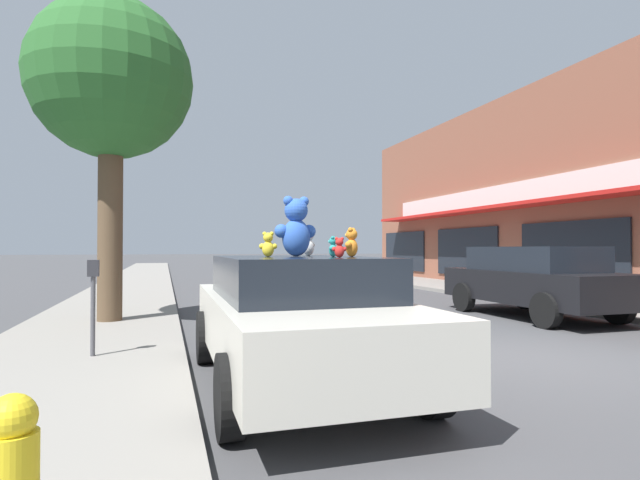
{
  "coord_description": "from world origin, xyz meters",
  "views": [
    {
      "loc": [
        -4.74,
        -5.97,
        1.54
      ],
      "look_at": [
        -1.96,
        2.93,
        1.7
      ],
      "focal_mm": 28.0,
      "sensor_mm": 36.0,
      "label": 1
    }
  ],
  "objects_px": {
    "parking_meter": "(93,295)",
    "parked_car_far_center": "(534,279)",
    "plush_art_car": "(296,315)",
    "teddy_bear_giant": "(296,227)",
    "teddy_bear_red": "(339,248)",
    "street_tree": "(111,82)",
    "teddy_bear_orange": "(352,243)",
    "teddy_bear_teal": "(333,247)",
    "teddy_bear_white": "(308,243)",
    "teddy_bear_yellow": "(268,245)"
  },
  "relations": [
    {
      "from": "teddy_bear_white",
      "to": "teddy_bear_yellow",
      "type": "distance_m",
      "value": 0.97
    },
    {
      "from": "teddy_bear_yellow",
      "to": "street_tree",
      "type": "height_order",
      "value": "street_tree"
    },
    {
      "from": "teddy_bear_giant",
      "to": "teddy_bear_red",
      "type": "distance_m",
      "value": 1.02
    },
    {
      "from": "teddy_bear_orange",
      "to": "teddy_bear_red",
      "type": "xyz_separation_m",
      "value": [
        -0.28,
        -0.38,
        -0.06
      ]
    },
    {
      "from": "parked_car_far_center",
      "to": "teddy_bear_white",
      "type": "bearing_deg",
      "value": -154.13
    },
    {
      "from": "plush_art_car",
      "to": "teddy_bear_red",
      "type": "relative_size",
      "value": 21.25
    },
    {
      "from": "teddy_bear_giant",
      "to": "teddy_bear_teal",
      "type": "relative_size",
      "value": 3.12
    },
    {
      "from": "parking_meter",
      "to": "parked_car_far_center",
      "type": "bearing_deg",
      "value": 13.05
    },
    {
      "from": "teddy_bear_orange",
      "to": "plush_art_car",
      "type": "bearing_deg",
      "value": -70.17
    },
    {
      "from": "teddy_bear_white",
      "to": "parked_car_far_center",
      "type": "relative_size",
      "value": 0.08
    },
    {
      "from": "teddy_bear_teal",
      "to": "parking_meter",
      "type": "bearing_deg",
      "value": -95.39
    },
    {
      "from": "parking_meter",
      "to": "teddy_bear_yellow",
      "type": "bearing_deg",
      "value": -38.48
    },
    {
      "from": "teddy_bear_white",
      "to": "teddy_bear_red",
      "type": "bearing_deg",
      "value": 55.31
    },
    {
      "from": "teddy_bear_white",
      "to": "plush_art_car",
      "type": "bearing_deg",
      "value": 33.29
    },
    {
      "from": "parking_meter",
      "to": "teddy_bear_red",
      "type": "bearing_deg",
      "value": -41.36
    },
    {
      "from": "teddy_bear_red",
      "to": "parking_meter",
      "type": "height_order",
      "value": "teddy_bear_red"
    },
    {
      "from": "teddy_bear_giant",
      "to": "teddy_bear_yellow",
      "type": "relative_size",
      "value": 2.54
    },
    {
      "from": "teddy_bear_orange",
      "to": "street_tree",
      "type": "bearing_deg",
      "value": -110.81
    },
    {
      "from": "teddy_bear_white",
      "to": "parking_meter",
      "type": "distance_m",
      "value": 2.93
    },
    {
      "from": "teddy_bear_red",
      "to": "street_tree",
      "type": "bearing_deg",
      "value": -47.97
    },
    {
      "from": "teddy_bear_teal",
      "to": "street_tree",
      "type": "xyz_separation_m",
      "value": [
        -2.84,
        5.32,
        3.29
      ]
    },
    {
      "from": "parked_car_far_center",
      "to": "plush_art_car",
      "type": "bearing_deg",
      "value": -149.8
    },
    {
      "from": "plush_art_car",
      "to": "street_tree",
      "type": "xyz_separation_m",
      "value": [
        -2.46,
        5.17,
        4.06
      ]
    },
    {
      "from": "parked_car_far_center",
      "to": "teddy_bear_red",
      "type": "bearing_deg",
      "value": -144.75
    },
    {
      "from": "plush_art_car",
      "to": "street_tree",
      "type": "height_order",
      "value": "street_tree"
    },
    {
      "from": "teddy_bear_red",
      "to": "teddy_bear_yellow",
      "type": "xyz_separation_m",
      "value": [
        -0.61,
        0.71,
        0.04
      ]
    },
    {
      "from": "street_tree",
      "to": "teddy_bear_teal",
      "type": "bearing_deg",
      "value": -61.91
    },
    {
      "from": "plush_art_car",
      "to": "parked_car_far_center",
      "type": "height_order",
      "value": "parked_car_far_center"
    },
    {
      "from": "teddy_bear_orange",
      "to": "parking_meter",
      "type": "relative_size",
      "value": 0.26
    },
    {
      "from": "teddy_bear_white",
      "to": "teddy_bear_giant",
      "type": "bearing_deg",
      "value": 25.26
    },
    {
      "from": "parked_car_far_center",
      "to": "parking_meter",
      "type": "distance_m",
      "value": 9.04
    },
    {
      "from": "plush_art_car",
      "to": "teddy_bear_red",
      "type": "height_order",
      "value": "teddy_bear_red"
    },
    {
      "from": "teddy_bear_teal",
      "to": "parked_car_far_center",
      "type": "xyz_separation_m",
      "value": [
        6.09,
        3.93,
        -0.7
      ]
    },
    {
      "from": "teddy_bear_orange",
      "to": "parked_car_far_center",
      "type": "distance_m",
      "value": 7.15
    },
    {
      "from": "teddy_bear_giant",
      "to": "parked_car_far_center",
      "type": "distance_m",
      "value": 7.3
    },
    {
      "from": "teddy_bear_giant",
      "to": "teddy_bear_orange",
      "type": "distance_m",
      "value": 0.79
    },
    {
      "from": "parked_car_far_center",
      "to": "teddy_bear_teal",
      "type": "bearing_deg",
      "value": -147.2
    },
    {
      "from": "teddy_bear_giant",
      "to": "parking_meter",
      "type": "xyz_separation_m",
      "value": [
        -2.42,
        1.36,
        -0.87
      ]
    },
    {
      "from": "teddy_bear_giant",
      "to": "plush_art_car",
      "type": "bearing_deg",
      "value": 69.66
    },
    {
      "from": "teddy_bear_red",
      "to": "plush_art_car",
      "type": "bearing_deg",
      "value": -46.13
    },
    {
      "from": "street_tree",
      "to": "parking_meter",
      "type": "bearing_deg",
      "value": -87.88
    },
    {
      "from": "teddy_bear_red",
      "to": "teddy_bear_yellow",
      "type": "height_order",
      "value": "teddy_bear_yellow"
    },
    {
      "from": "teddy_bear_teal",
      "to": "teddy_bear_orange",
      "type": "bearing_deg",
      "value": 104.1
    },
    {
      "from": "plush_art_car",
      "to": "teddy_bear_white",
      "type": "height_order",
      "value": "teddy_bear_white"
    },
    {
      "from": "teddy_bear_orange",
      "to": "teddy_bear_red",
      "type": "relative_size",
      "value": 1.55
    },
    {
      "from": "teddy_bear_red",
      "to": "parked_car_far_center",
      "type": "distance_m",
      "value": 7.59
    },
    {
      "from": "teddy_bear_orange",
      "to": "parking_meter",
      "type": "bearing_deg",
      "value": -83.97
    },
    {
      "from": "teddy_bear_red",
      "to": "teddy_bear_teal",
      "type": "bearing_deg",
      "value": -83.75
    },
    {
      "from": "street_tree",
      "to": "parking_meter",
      "type": "xyz_separation_m",
      "value": [
        0.13,
        -3.44,
        -3.92
      ]
    },
    {
      "from": "parking_meter",
      "to": "street_tree",
      "type": "bearing_deg",
      "value": 92.12
    }
  ]
}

